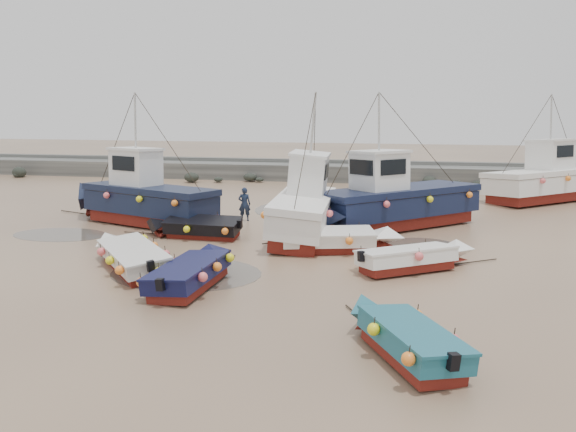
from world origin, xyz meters
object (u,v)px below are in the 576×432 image
object	(u,v)px
cabin_boat_3	(548,179)
dinghy_3	(416,255)
dinghy_0	(132,253)
dinghy_1	(195,269)
dinghy_4	(196,225)
dinghy_2	(403,332)
dinghy_5	(337,237)
cabin_boat_2	(387,201)
person	(245,221)
cabin_boat_1	(303,205)
cabin_boat_0	(140,196)

from	to	relation	value
cabin_boat_3	dinghy_3	bearing A→B (deg)	-65.35
dinghy_0	cabin_boat_3	size ratio (longest dim) A/B	0.62
dinghy_1	dinghy_4	world-z (taller)	same
dinghy_2	cabin_boat_3	xyz separation A→B (m)	(8.92, 22.54, 0.79)
dinghy_3	cabin_boat_3	world-z (taller)	cabin_boat_3
dinghy_5	cabin_boat_2	bearing A→B (deg)	143.11
cabin_boat_2	person	world-z (taller)	cabin_boat_2
dinghy_3	dinghy_2	bearing A→B (deg)	-36.42
dinghy_2	cabin_boat_3	world-z (taller)	cabin_boat_3
cabin_boat_1	dinghy_2	bearing A→B (deg)	-71.21
dinghy_4	dinghy_1	bearing A→B (deg)	-158.27
dinghy_5	dinghy_2	bearing A→B (deg)	1.27
dinghy_0	dinghy_3	distance (m)	10.08
dinghy_1	cabin_boat_2	distance (m)	11.33
dinghy_0	dinghy_3	world-z (taller)	same
dinghy_0	dinghy_5	size ratio (longest dim) A/B	0.91
dinghy_0	cabin_boat_2	size ratio (longest dim) A/B	0.56
dinghy_1	dinghy_3	distance (m)	7.68
person	dinghy_0	bearing A→B (deg)	67.99
person	dinghy_4	bearing A→B (deg)	62.06
cabin_boat_0	dinghy_2	bearing A→B (deg)	-116.13
dinghy_3	dinghy_0	bearing A→B (deg)	-113.00
cabin_boat_1	person	distance (m)	4.37
cabin_boat_0	cabin_boat_3	distance (m)	23.38
dinghy_5	cabin_boat_0	distance (m)	10.49
dinghy_0	dinghy_5	world-z (taller)	same
cabin_boat_0	cabin_boat_1	size ratio (longest dim) A/B	1.01
cabin_boat_0	dinghy_4	bearing A→B (deg)	-102.76
dinghy_1	dinghy_2	world-z (taller)	same
cabin_boat_1	cabin_boat_0	bearing A→B (deg)	171.51
cabin_boat_1	cabin_boat_2	xyz separation A→B (m)	(3.67, 2.06, -0.06)
dinghy_1	cabin_boat_1	size ratio (longest dim) A/B	0.61
dinghy_3	dinghy_4	xyz separation A→B (m)	(-9.27, 3.39, 0.00)
dinghy_0	cabin_boat_1	bearing A→B (deg)	8.30
dinghy_4	person	world-z (taller)	dinghy_4
dinghy_2	dinghy_3	xyz separation A→B (m)	(0.63, 6.91, -0.01)
cabin_boat_1	cabin_boat_3	xyz separation A→B (m)	(13.01, 11.08, -0.01)
dinghy_1	dinghy_2	xyz separation A→B (m)	(6.48, -4.00, 0.01)
dinghy_3	dinghy_4	world-z (taller)	same
dinghy_0	cabin_boat_0	bearing A→B (deg)	71.53
dinghy_2	cabin_boat_1	xyz separation A→B (m)	(-4.08, 11.47, 0.80)
cabin_boat_3	dinghy_5	bearing A→B (deg)	-77.37
dinghy_0	dinghy_5	bearing A→B (deg)	-13.08
dinghy_3	person	distance (m)	10.70
dinghy_0	dinghy_5	distance (m)	7.87
dinghy_4	person	xyz separation A→B (m)	(1.26, 3.69, -0.56)
dinghy_0	dinghy_3	size ratio (longest dim) A/B	1.04
dinghy_0	dinghy_2	distance (m)	10.83
dinghy_2	cabin_boat_2	bearing A→B (deg)	64.07
dinghy_5	cabin_boat_1	distance (m)	3.05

